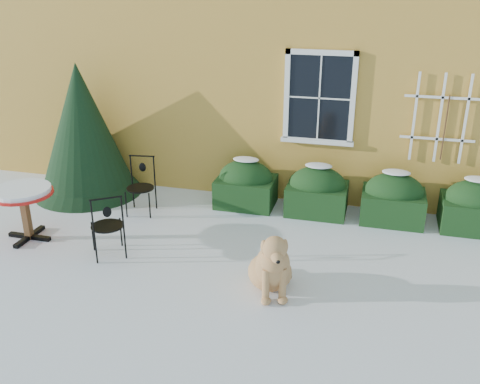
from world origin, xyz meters
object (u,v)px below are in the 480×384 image
(bistro_table, at_px, (23,197))
(dog, at_px, (272,267))
(evergreen_shrub, at_px, (84,142))
(patio_chair_near, at_px, (108,225))
(patio_chair_far, at_px, (141,185))

(bistro_table, bearing_deg, dog, -7.28)
(evergreen_shrub, distance_m, bistro_table, 2.07)
(evergreen_shrub, relative_size, patio_chair_near, 2.45)
(bistro_table, height_order, patio_chair_near, patio_chair_near)
(patio_chair_far, relative_size, dog, 0.96)
(bistro_table, relative_size, patio_chair_far, 0.94)
(evergreen_shrub, relative_size, bistro_table, 2.64)
(bistro_table, bearing_deg, patio_chair_far, 47.32)
(bistro_table, bearing_deg, patio_chair_near, -6.56)
(dog, bearing_deg, bistro_table, 152.41)
(dog, bearing_deg, patio_chair_far, 124.34)
(dog, bearing_deg, patio_chair_near, 151.98)
(evergreen_shrub, bearing_deg, patio_chair_far, -23.37)
(evergreen_shrub, distance_m, dog, 4.94)
(evergreen_shrub, xyz_separation_m, patio_chair_near, (1.61, -2.22, -0.50))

